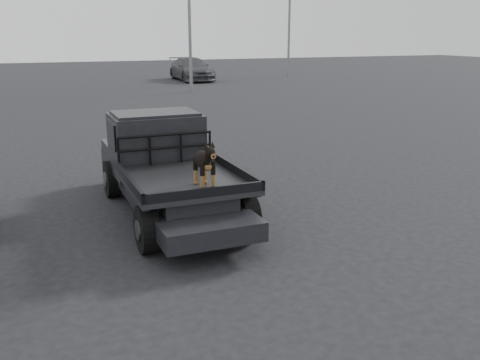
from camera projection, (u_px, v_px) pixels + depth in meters
name	position (u px, v px, depth m)	size (l,w,h in m)	color
ground	(162.00, 260.00, 8.05)	(120.00, 120.00, 0.00)	black
flatbed_ute	(170.00, 190.00, 10.04)	(2.00, 5.40, 0.92)	black
ute_cab	(156.00, 134.00, 10.64)	(1.72, 1.30, 0.88)	black
headache_rack	(166.00, 149.00, 10.02)	(1.80, 0.08, 0.55)	black
dog	(204.00, 164.00, 8.50)	(0.32, 0.60, 0.74)	black
distant_car_b	(192.00, 69.00, 38.35)	(2.24, 5.50, 1.60)	#444549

